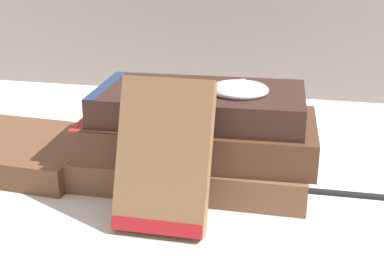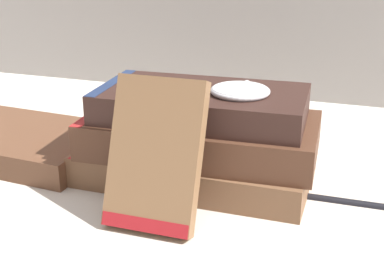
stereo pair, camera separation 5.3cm
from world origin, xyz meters
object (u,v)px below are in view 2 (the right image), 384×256
(book_flat_bottom, at_px, (194,164))
(book_leaning_front, at_px, (155,160))
(book_side_left, at_px, (5,139))
(reading_glasses, at_px, (215,131))
(book_flat_top, at_px, (197,103))
(pocket_watch, at_px, (240,91))
(fountain_pen, at_px, (365,201))
(book_flat_middle, at_px, (196,134))

(book_flat_bottom, height_order, book_leaning_front, book_leaning_front)
(book_side_left, bearing_deg, reading_glasses, 36.21)
(book_flat_top, height_order, pocket_watch, pocket_watch)
(pocket_watch, relative_size, fountain_pen, 0.46)
(book_flat_bottom, height_order, book_side_left, book_flat_bottom)
(book_leaning_front, bearing_deg, book_flat_top, 86.30)
(reading_glasses, bearing_deg, pocket_watch, -63.28)
(fountain_pen, bearing_deg, book_leaning_front, -153.83)
(book_leaning_front, distance_m, fountain_pen, 0.21)
(book_flat_bottom, xyz_separation_m, reading_glasses, (-0.02, 0.14, -0.01))
(book_side_left, height_order, pocket_watch, pocket_watch)
(book_flat_bottom, height_order, fountain_pen, book_flat_bottom)
(fountain_pen, bearing_deg, book_flat_bottom, 176.97)
(book_flat_middle, height_order, pocket_watch, pocket_watch)
(book_flat_bottom, distance_m, book_leaning_front, 0.11)
(book_flat_bottom, height_order, reading_glasses, book_flat_bottom)
(book_flat_bottom, distance_m, pocket_watch, 0.10)
(book_flat_middle, height_order, fountain_pen, book_flat_middle)
(book_flat_bottom, xyz_separation_m, pocket_watch, (0.05, -0.00, 0.09))
(reading_glasses, relative_size, fountain_pen, 0.69)
(book_flat_bottom, bearing_deg, book_side_left, 179.98)
(pocket_watch, distance_m, reading_glasses, 0.19)
(pocket_watch, distance_m, fountain_pen, 0.16)
(book_flat_top, xyz_separation_m, book_leaning_front, (-0.01, -0.10, -0.02))
(pocket_watch, xyz_separation_m, fountain_pen, (0.13, -0.01, -0.10))
(book_flat_top, xyz_separation_m, pocket_watch, (0.05, -0.00, 0.02))
(pocket_watch, xyz_separation_m, reading_glasses, (-0.07, 0.14, -0.10))
(book_flat_middle, xyz_separation_m, book_flat_top, (0.00, 0.00, 0.03))
(book_leaning_front, bearing_deg, book_flat_middle, 86.36)
(book_flat_bottom, xyz_separation_m, book_flat_top, (0.00, 0.00, 0.07))
(book_leaning_front, distance_m, pocket_watch, 0.12)
(book_side_left, distance_m, reading_glasses, 0.26)
(fountain_pen, bearing_deg, pocket_watch, 176.58)
(book_side_left, xyz_separation_m, pocket_watch, (0.29, -0.00, 0.09))
(fountain_pen, bearing_deg, reading_glasses, 141.85)
(pocket_watch, bearing_deg, book_leaning_front, -118.06)
(book_flat_middle, distance_m, book_leaning_front, 0.10)
(book_side_left, height_order, reading_glasses, book_side_left)
(book_side_left, relative_size, pocket_watch, 4.05)
(book_flat_bottom, distance_m, reading_glasses, 0.14)
(book_flat_bottom, distance_m, fountain_pen, 0.18)
(book_side_left, bearing_deg, book_flat_middle, 3.34)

